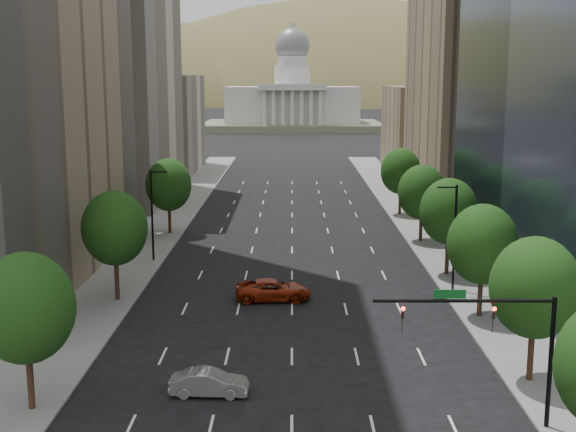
{
  "coord_description": "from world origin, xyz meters",
  "views": [
    {
      "loc": [
        0.01,
        -5.5,
        17.69
      ],
      "look_at": [
        -0.29,
        46.41,
        8.0
      ],
      "focal_mm": 46.53,
      "sensor_mm": 36.0,
      "label": 1
    }
  ],
  "objects_px": {
    "traffic_signal": "(503,332)",
    "capitol": "(292,104)",
    "car_silver": "(209,383)",
    "car_red_far": "(273,290)"
  },
  "relations": [
    {
      "from": "traffic_signal",
      "to": "car_red_far",
      "type": "relative_size",
      "value": 1.49
    },
    {
      "from": "traffic_signal",
      "to": "capitol",
      "type": "xyz_separation_m",
      "value": [
        -10.53,
        219.71,
        3.4
      ]
    },
    {
      "from": "traffic_signal",
      "to": "capitol",
      "type": "bearing_deg",
      "value": 92.74
    },
    {
      "from": "capitol",
      "to": "car_red_far",
      "type": "distance_m",
      "value": 197.52
    },
    {
      "from": "traffic_signal",
      "to": "car_silver",
      "type": "relative_size",
      "value": 2.06
    },
    {
      "from": "car_silver",
      "to": "car_red_far",
      "type": "relative_size",
      "value": 0.72
    },
    {
      "from": "traffic_signal",
      "to": "car_red_far",
      "type": "bearing_deg",
      "value": 118.29
    },
    {
      "from": "traffic_signal",
      "to": "capitol",
      "type": "height_order",
      "value": "capitol"
    },
    {
      "from": "traffic_signal",
      "to": "capitol",
      "type": "distance_m",
      "value": 219.99
    },
    {
      "from": "car_silver",
      "to": "car_red_far",
      "type": "xyz_separation_m",
      "value": [
        3.16,
        18.3,
        0.12
      ]
    }
  ]
}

